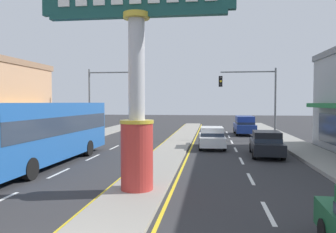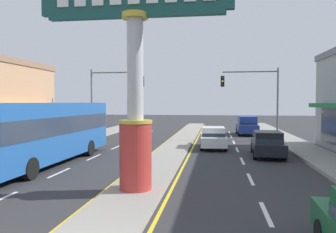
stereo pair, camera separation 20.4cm
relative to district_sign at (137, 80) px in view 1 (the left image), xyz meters
The scene contains 12 objects.
median_strip 12.28m from the district_sign, 90.00° to the left, with size 2.09×52.00×0.14m, color gray.
sidewalk_left 13.69m from the district_sign, 132.79° to the left, with size 2.49×60.00×0.18m, color gray.
sidewalk_right 13.69m from the district_sign, 47.21° to the left, with size 2.49×60.00×0.18m, color gray.
lane_markings 11.04m from the district_sign, 90.00° to the left, with size 8.83×52.00×0.01m.
district_sign is the anchor object (origin of this frame).
traffic_light_left_side 17.53m from the district_sign, 110.99° to the left, with size 4.86×0.46×6.20m.
traffic_light_right_side 18.44m from the district_sign, 70.09° to the left, with size 4.86×0.46×6.20m.
sedan_near_right_lane 11.33m from the district_sign, 56.45° to the left, with size 2.02×4.39×1.53m.
bus_far_right_lane 7.99m from the district_sign, 141.40° to the left, with size 2.69×11.23×3.26m.
sedan_near_left_lane 12.83m from the district_sign, 77.44° to the left, with size 1.96×4.36×1.53m.
suv_far_left_oncoming 23.42m from the district_sign, 75.03° to the left, with size 1.99×4.61×1.90m.
pedestrian_near_kerb 12.17m from the district_sign, 143.20° to the left, with size 0.46×0.40×1.72m.
Camera 1 is at (2.65, -5.13, 3.28)m, focal length 35.18 mm.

